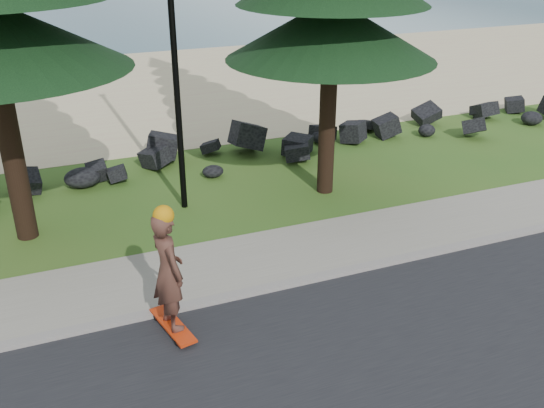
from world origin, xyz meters
name	(u,v)px	position (x,y,z in m)	size (l,w,h in m)	color
ground	(226,272)	(0.00, 0.00, 0.00)	(160.00, 160.00, 0.00)	#305D1D
kerb	(241,295)	(0.00, -0.90, 0.05)	(160.00, 0.20, 0.10)	gray
sidewalk	(223,266)	(0.00, 0.20, 0.04)	(160.00, 2.00, 0.08)	gray
beach_sand	(113,92)	(0.00, 14.50, 0.01)	(160.00, 15.00, 0.01)	tan
seawall_boulders	(163,171)	(0.00, 5.60, 0.00)	(60.00, 2.40, 1.10)	black
lamp_post	(173,28)	(0.00, 3.20, 4.13)	(0.25, 0.14, 8.14)	black
skateboarder	(168,272)	(-1.38, -1.42, 1.14)	(0.63, 1.26, 2.27)	red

